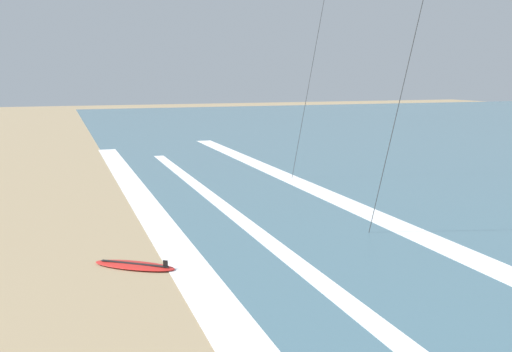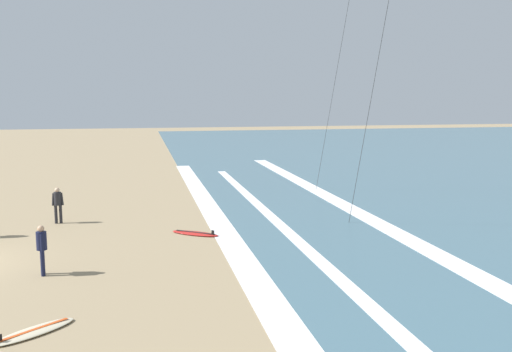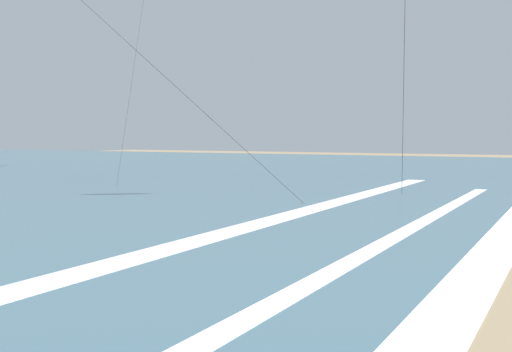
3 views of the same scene
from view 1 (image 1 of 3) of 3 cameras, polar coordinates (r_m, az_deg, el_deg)
wave_foam_shoreline at (r=10.00m, az=-1.45°, el=-16.79°), size 54.28×1.03×0.01m
wave_foam_mid_break at (r=11.54m, az=9.99°, el=-13.12°), size 45.13×0.55×0.01m
wave_foam_outer_break at (r=14.60m, az=23.43°, el=-8.77°), size 56.51×1.01×0.01m
surfboard_right_spare at (r=13.90m, az=-12.34°, el=-8.94°), size 1.71×2.06×0.25m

